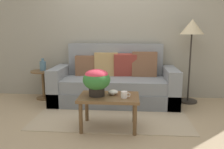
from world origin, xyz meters
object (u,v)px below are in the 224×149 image
Objects in this scene: coffee_table at (109,101)px; potted_plant at (97,80)px; couch at (115,84)px; side_table at (43,79)px; snack_bowl at (113,92)px; floor_lamp at (192,33)px; coffee_mug at (124,95)px; table_vase at (43,66)px.

potted_plant is (-0.16, -0.01, 0.29)m from coffee_table.
side_table is at bearing 175.60° from couch.
potted_plant is 0.29m from snack_bowl.
floor_lamp reaches higher than potted_plant.
snack_bowl is at bearing 138.81° from coffee_mug.
coffee_table is 2.09m from floor_lamp.
table_vase is (-1.24, 1.31, -0.02)m from potted_plant.
coffee_table is at bearing -42.81° from table_vase.
table_vase is (-1.61, 1.38, 0.16)m from coffee_mug.
potted_plant is at bearing -176.92° from coffee_table.
couch is 16.00× the size of snack_bowl.
floor_lamp is at bearing 49.67° from coffee_mug.
side_table is 0.27m from table_vase.
coffee_mug is at bearing -80.37° from couch.
snack_bowl is (1.46, -1.23, 0.10)m from side_table.
floor_lamp is at bearing -0.17° from table_vase.
potted_plant is at bearing -97.60° from couch.
side_table is at bearing 133.88° from potted_plant.
floor_lamp is 10.85× the size of snack_bowl.
couch reaches higher than potted_plant.
coffee_mug is at bearing -20.38° from coffee_table.
snack_bowl is at bearing -40.45° from table_vase.
side_table is 3.99× the size of snack_bowl.
couch is 1.18m from coffee_table.
potted_plant is 1.81m from table_vase.
coffee_table is at bearing 159.62° from coffee_mug.
potted_plant is (-1.54, -1.30, -0.61)m from floor_lamp.
coffee_mug is 2.13m from table_vase.
floor_lamp reaches higher than couch.
couch is 6.13× the size of potted_plant.
snack_bowl is at bearing -87.12° from couch.
table_vase reaches higher than coffee_mug.
side_table is (-1.41, 0.11, 0.04)m from couch.
side_table is 2.37× the size of table_vase.
couch is at bearing -175.34° from floor_lamp.
side_table reaches higher than snack_bowl.
couch is 1.47× the size of floor_lamp.
floor_lamp is (2.79, 0.00, 0.89)m from side_table.
snack_bowl is 0.59× the size of table_vase.
couch reaches higher than coffee_mug.
floor_lamp is 2.10m from potted_plant.
snack_bowl is (-1.32, -1.23, -0.79)m from floor_lamp.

